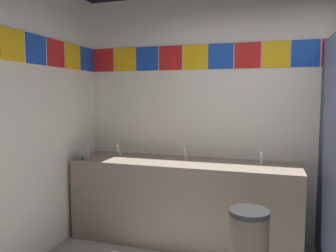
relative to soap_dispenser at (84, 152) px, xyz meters
The scene contains 6 objects.
wall_back 2.21m from the soap_dispenser, 14.26° to the left, with size 4.54×0.09×2.66m.
vanity_counter 1.20m from the soap_dispenser, 10.02° to the left, with size 2.36×0.62×0.87m.
faucet_left 0.40m from the soap_dispenser, 44.35° to the left, with size 0.04×0.10×0.14m.
faucet_center 1.11m from the soap_dispenser, 14.58° to the left, with size 0.04×0.10×0.14m.
faucet_right 1.88m from the soap_dispenser, ahead, with size 0.04×0.10×0.14m.
soap_dispenser is the anchor object (origin of this frame).
Camera 1 is at (-0.19, -1.84, 1.56)m, focal length 34.95 mm.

